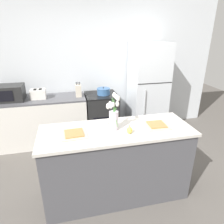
% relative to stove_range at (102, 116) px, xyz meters
% --- Properties ---
extents(ground_plane, '(10.00, 10.00, 0.00)m').
position_rel_stove_range_xyz_m(ground_plane, '(-0.10, -1.60, -0.45)').
color(ground_plane, '#59544F').
extents(back_wall, '(5.20, 0.08, 2.70)m').
position_rel_stove_range_xyz_m(back_wall, '(-0.10, 0.40, 0.90)').
color(back_wall, silver).
rests_on(back_wall, ground_plane).
extents(kitchen_island, '(1.80, 0.66, 0.95)m').
position_rel_stove_range_xyz_m(kitchen_island, '(-0.10, -1.60, 0.03)').
color(kitchen_island, '#4C4C51').
rests_on(kitchen_island, ground_plane).
extents(back_counter, '(1.68, 0.60, 0.89)m').
position_rel_stove_range_xyz_m(back_counter, '(-1.16, 0.00, 0.00)').
color(back_counter, silver).
rests_on(back_counter, ground_plane).
extents(stove_range, '(0.60, 0.61, 0.89)m').
position_rel_stove_range_xyz_m(stove_range, '(0.00, 0.00, 0.00)').
color(stove_range, black).
rests_on(stove_range, ground_plane).
extents(refrigerator, '(0.68, 0.67, 1.83)m').
position_rel_stove_range_xyz_m(refrigerator, '(0.95, 0.00, 0.47)').
color(refrigerator, silver).
rests_on(refrigerator, ground_plane).
extents(flower_vase, '(0.16, 0.18, 0.43)m').
position_rel_stove_range_xyz_m(flower_vase, '(-0.13, -1.59, 0.68)').
color(flower_vase, silver).
rests_on(flower_vase, kitchen_island).
extents(pear_figurine, '(0.07, 0.07, 0.11)m').
position_rel_stove_range_xyz_m(pear_figurine, '(0.02, -1.73, 0.55)').
color(pear_figurine, '#E5CC4C').
rests_on(pear_figurine, kitchen_island).
extents(plate_setting_left, '(0.29, 0.29, 0.02)m').
position_rel_stove_range_xyz_m(plate_setting_left, '(-0.59, -1.62, 0.52)').
color(plate_setting_left, beige).
rests_on(plate_setting_left, kitchen_island).
extents(plate_setting_right, '(0.29, 0.29, 0.02)m').
position_rel_stove_range_xyz_m(plate_setting_right, '(0.39, -1.62, 0.52)').
color(plate_setting_right, beige).
rests_on(plate_setting_right, kitchen_island).
extents(toaster, '(0.28, 0.18, 0.17)m').
position_rel_stove_range_xyz_m(toaster, '(-1.14, 0.00, 0.53)').
color(toaster, silver).
rests_on(toaster, back_counter).
extents(cooking_pot, '(0.25, 0.25, 0.15)m').
position_rel_stove_range_xyz_m(cooking_pot, '(0.04, -0.02, 0.51)').
color(cooking_pot, '#386093').
rests_on(cooking_pot, stove_range).
extents(microwave, '(0.48, 0.37, 0.27)m').
position_rel_stove_range_xyz_m(microwave, '(-1.61, -0.00, 0.58)').
color(microwave, black).
rests_on(microwave, back_counter).
extents(knife_block, '(0.10, 0.14, 0.27)m').
position_rel_stove_range_xyz_m(knife_block, '(-0.43, -0.03, 0.56)').
color(knife_block, beige).
rests_on(knife_block, back_counter).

